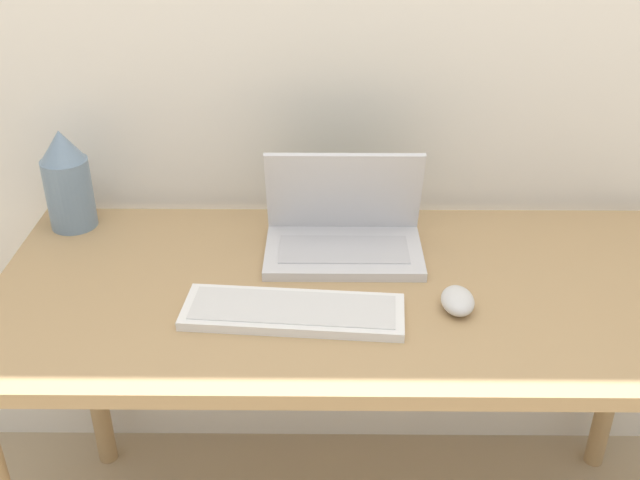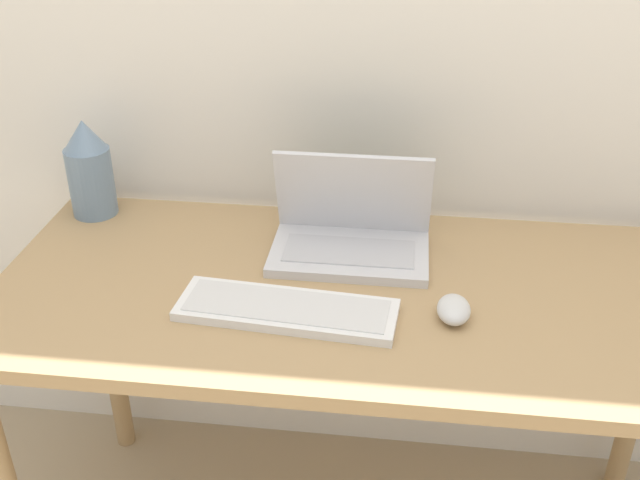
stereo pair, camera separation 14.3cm
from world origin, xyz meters
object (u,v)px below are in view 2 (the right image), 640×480
at_px(laptop, 351,232).
at_px(keyboard, 287,310).
at_px(mouse, 454,310).
at_px(vase, 89,169).

xyz_separation_m(laptop, keyboard, (-0.10, -0.24, -0.04)).
distance_m(keyboard, mouse, 0.31).
height_order(laptop, mouse, laptop).
relative_size(keyboard, mouse, 4.69).
height_order(mouse, vase, vase).
relative_size(keyboard, vase, 1.83).
bearing_deg(mouse, vase, 158.10).
bearing_deg(mouse, keyboard, -175.54).
bearing_deg(vase, keyboard, -34.63).
xyz_separation_m(keyboard, vase, (-0.51, 0.35, 0.10)).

